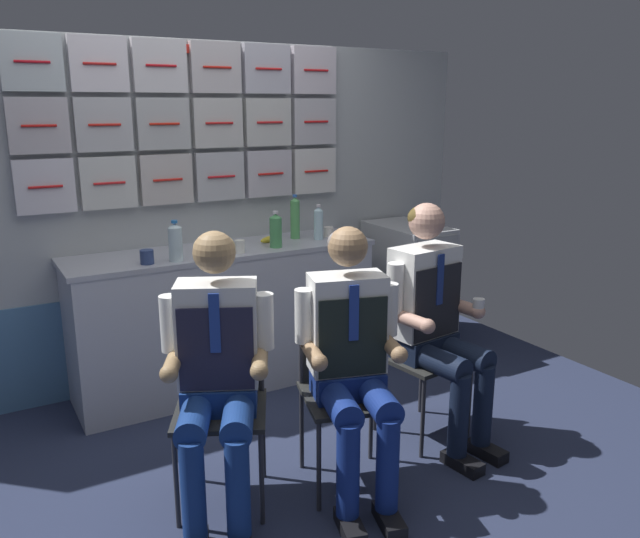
# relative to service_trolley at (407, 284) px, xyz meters

# --- Properties ---
(ground) EXTENTS (4.80, 4.80, 0.04)m
(ground) POSITION_rel_service_trolley_xyz_m (-1.51, -1.00, -0.52)
(ground) COLOR #272E49
(galley_bulkhead) EXTENTS (4.20, 0.14, 2.15)m
(galley_bulkhead) POSITION_rel_service_trolley_xyz_m (-1.51, 0.37, 0.63)
(galley_bulkhead) COLOR #A8AEB0
(galley_bulkhead) RESTS_ON ground
(galley_counter) EXTENTS (1.92, 0.53, 0.90)m
(galley_counter) POSITION_rel_service_trolley_xyz_m (-1.38, 0.09, -0.05)
(galley_counter) COLOR #B2B5C3
(galley_counter) RESTS_ON ground
(service_trolley) EXTENTS (0.40, 0.65, 0.93)m
(service_trolley) POSITION_rel_service_trolley_xyz_m (0.00, 0.00, 0.00)
(service_trolley) COLOR black
(service_trolley) RESTS_ON ground
(folding_chair_left) EXTENTS (0.54, 0.54, 0.86)m
(folding_chair_left) POSITION_rel_service_trolley_xyz_m (-1.84, -1.02, 0.03)
(folding_chair_left) COLOR #2D2D33
(folding_chair_left) RESTS_ON ground
(crew_member_left) EXTENTS (0.56, 0.66, 1.26)m
(crew_member_left) POSITION_rel_service_trolley_xyz_m (-1.91, -1.17, 0.19)
(crew_member_left) COLOR black
(crew_member_left) RESTS_ON ground
(folding_chair_right) EXTENTS (0.50, 0.50, 0.86)m
(folding_chair_right) POSITION_rel_service_trolley_xyz_m (-1.29, -1.17, 0.03)
(folding_chair_right) COLOR #2D2D33
(folding_chair_right) RESTS_ON ground
(crew_member_right) EXTENTS (0.50, 0.65, 1.25)m
(crew_member_right) POSITION_rel_service_trolley_xyz_m (-1.34, -1.33, 0.19)
(crew_member_right) COLOR black
(crew_member_right) RESTS_ON ground
(folding_chair_by_counter) EXTENTS (0.45, 0.45, 0.86)m
(folding_chair_by_counter) POSITION_rel_service_trolley_xyz_m (-0.72, -0.97, 0.03)
(folding_chair_by_counter) COLOR #2D2D33
(folding_chair_by_counter) RESTS_ON ground
(crew_member_by_counter) EXTENTS (0.50, 0.64, 1.28)m
(crew_member_by_counter) POSITION_rel_service_trolley_xyz_m (-0.69, -1.13, 0.21)
(crew_member_by_counter) COLOR black
(crew_member_by_counter) RESTS_ON ground
(water_bottle_blue_cap) EXTENTS (0.06, 0.06, 0.23)m
(water_bottle_blue_cap) POSITION_rel_service_trolley_xyz_m (-0.72, 0.04, 0.51)
(water_bottle_blue_cap) COLOR silver
(water_bottle_blue_cap) RESTS_ON galley_counter
(water_bottle_clear) EXTENTS (0.08, 0.08, 0.23)m
(water_bottle_clear) POSITION_rel_service_trolley_xyz_m (-1.08, -0.05, 0.51)
(water_bottle_clear) COLOR #499957
(water_bottle_clear) RESTS_ON galley_counter
(sparkling_bottle_green) EXTENTS (0.08, 0.08, 0.24)m
(sparkling_bottle_green) POSITION_rel_service_trolley_xyz_m (-1.73, -0.09, 0.51)
(sparkling_bottle_green) COLOR silver
(sparkling_bottle_green) RESTS_ON galley_counter
(water_bottle_tall) EXTENTS (0.06, 0.06, 0.29)m
(water_bottle_tall) POSITION_rel_service_trolley_xyz_m (-0.84, 0.14, 0.54)
(water_bottle_tall) COLOR #52A159
(water_bottle_tall) RESTS_ON galley_counter
(paper_cup_blue) EXTENTS (0.06, 0.06, 0.08)m
(paper_cup_blue) POSITION_rel_service_trolley_xyz_m (-1.34, -0.08, 0.44)
(paper_cup_blue) COLOR white
(paper_cup_blue) RESTS_ON galley_counter
(espresso_cup_small) EXTENTS (0.06, 0.06, 0.07)m
(espresso_cup_small) POSITION_rel_service_trolley_xyz_m (-0.62, 0.07, 0.44)
(espresso_cup_small) COLOR white
(espresso_cup_small) RESTS_ON galley_counter
(coffee_cup_white) EXTENTS (0.08, 0.08, 0.08)m
(coffee_cup_white) POSITION_rel_service_trolley_xyz_m (-1.89, -0.07, 0.44)
(coffee_cup_white) COLOR navy
(coffee_cup_white) RESTS_ON galley_counter
(coffee_cup_spare) EXTENTS (0.07, 0.07, 0.07)m
(coffee_cup_spare) POSITION_rel_service_trolley_xyz_m (-1.50, -0.03, 0.44)
(coffee_cup_spare) COLOR silver
(coffee_cup_spare) RESTS_ON galley_counter
(snack_banana) EXTENTS (0.17, 0.10, 0.04)m
(snack_banana) POSITION_rel_service_trolley_xyz_m (-1.04, 0.11, 0.42)
(snack_banana) COLOR yellow
(snack_banana) RESTS_ON galley_counter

